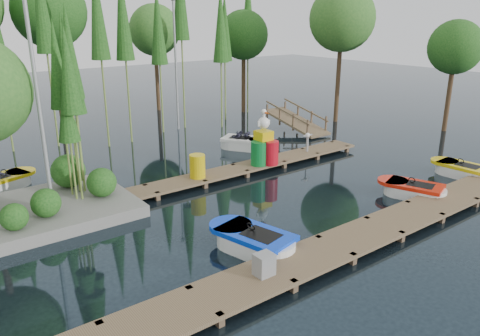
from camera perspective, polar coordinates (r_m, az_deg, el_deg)
ground_plane at (r=16.38m, az=-0.34°, el=-4.43°), size 90.00×90.00×0.00m
near_dock at (r=13.29m, az=11.53°, el=-9.40°), size 18.00×1.50×0.50m
far_dock at (r=18.74m, az=-2.47°, el=-0.70°), size 15.00×1.20×0.50m
island at (r=15.94m, az=-26.57°, el=4.99°), size 6.20×4.20×6.75m
tree_screen at (r=23.75m, az=-20.90°, el=16.67°), size 34.42×18.53×10.31m
lamp_island at (r=15.16m, az=-23.58°, el=8.96°), size 0.30×0.30×7.25m
lamp_rear at (r=26.60m, az=-7.89°, el=13.69°), size 0.30×0.30×7.25m
ramp at (r=26.54m, az=6.85°, el=5.69°), size 1.50×3.94×1.49m
boat_blue at (r=13.22m, az=1.64°, el=-8.99°), size 1.84×2.96×0.93m
boat_red at (r=18.06m, az=20.34°, el=-2.60°), size 1.85×2.67×0.82m
boat_yellow_near at (r=21.10m, az=25.39°, el=-0.29°), size 1.25×2.51×0.82m
boat_yellow_far at (r=19.87m, az=-26.93°, el=-1.55°), size 2.63×1.78×1.21m
boat_white_far at (r=22.98m, az=0.57°, el=3.04°), size 2.43×2.83×1.24m
utility_cabinet at (r=11.53m, az=2.95°, el=-11.66°), size 0.45×0.38×0.55m
yellow_barrel at (r=18.03m, az=-5.22°, el=0.22°), size 0.61×0.61×0.91m
drum_cluster at (r=19.67m, az=3.05°, el=2.50°), size 1.34×1.23×2.31m
seagull_post at (r=21.57m, az=8.23°, el=3.52°), size 0.55×0.30×0.88m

